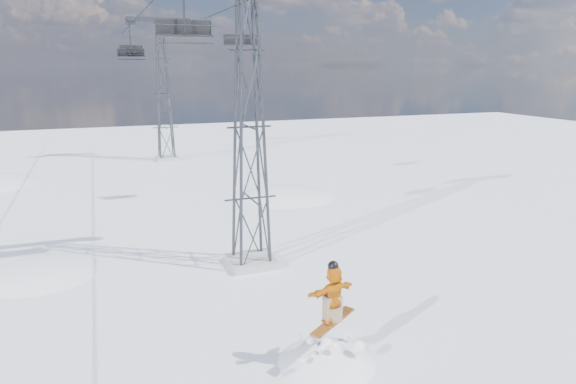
{
  "coord_description": "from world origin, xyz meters",
  "views": [
    {
      "loc": [
        -4.53,
        -10.45,
        7.71
      ],
      "look_at": [
        1.03,
        4.47,
        3.79
      ],
      "focal_mm": 32.0,
      "sensor_mm": 36.0,
      "label": 1
    }
  ],
  "objects": [
    {
      "name": "snow_terrain",
      "position": [
        -4.77,
        21.24,
        -9.59
      ],
      "size": [
        39.0,
        37.0,
        22.0
      ],
      "color": "white",
      "rests_on": "ground"
    },
    {
      "name": "ground",
      "position": [
        0.0,
        0.0,
        0.0
      ],
      "size": [
        120.0,
        120.0,
        0.0
      ],
      "primitive_type": "plane",
      "color": "white",
      "rests_on": "ground"
    },
    {
      "name": "lift_chair_far",
      "position": [
        -1.4,
        34.82,
        8.72
      ],
      "size": [
        2.15,
        0.62,
        2.67
      ],
      "color": "black",
      "rests_on": "ground"
    },
    {
      "name": "lift_tower_near",
      "position": [
        0.8,
        8.0,
        5.47
      ],
      "size": [
        5.2,
        1.8,
        11.43
      ],
      "color": "#999999",
      "rests_on": "ground"
    },
    {
      "name": "lift_chair_near",
      "position": [
        -1.4,
        8.24,
        8.92
      ],
      "size": [
        1.94,
        0.56,
        2.4
      ],
      "color": "black",
      "rests_on": "ground"
    },
    {
      "name": "lift_tower_far",
      "position": [
        0.8,
        33.0,
        5.47
      ],
      "size": [
        5.2,
        1.8,
        11.43
      ],
      "color": "#999999",
      "rests_on": "ground"
    },
    {
      "name": "lift_chair_extra",
      "position": [
        -1.4,
        34.44,
        9.03
      ],
      "size": [
        1.84,
        0.53,
        2.28
      ],
      "color": "black",
      "rests_on": "ground"
    },
    {
      "name": "haul_cables",
      "position": [
        0.8,
        19.5,
        10.85
      ],
      "size": [
        4.46,
        51.0,
        0.06
      ],
      "color": "black",
      "rests_on": "ground"
    },
    {
      "name": "lift_chair_mid",
      "position": [
        3.0,
        16.72,
        8.99
      ],
      "size": [
        1.88,
        0.54,
        2.33
      ],
      "color": "black",
      "rests_on": "ground"
    }
  ]
}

